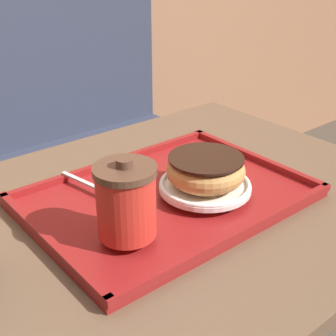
# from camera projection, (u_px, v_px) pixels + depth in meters

# --- Properties ---
(cafe_table) EXTENTS (0.87, 0.67, 0.72)m
(cafe_table) POSITION_uv_depth(u_px,v_px,m) (169.00, 278.00, 0.88)
(cafe_table) COLOR brown
(cafe_table) RESTS_ON ground_plane
(serving_tray) EXTENTS (0.45, 0.33, 0.02)m
(serving_tray) POSITION_uv_depth(u_px,v_px,m) (168.00, 198.00, 0.79)
(serving_tray) COLOR maroon
(serving_tray) RESTS_ON cafe_table
(coffee_cup_front) EXTENTS (0.09, 0.09, 0.12)m
(coffee_cup_front) POSITION_uv_depth(u_px,v_px,m) (126.00, 201.00, 0.64)
(coffee_cup_front) COLOR red
(coffee_cup_front) RESTS_ON serving_tray
(plate_with_chocolate_donut) EXTENTS (0.16, 0.16, 0.01)m
(plate_with_chocolate_donut) POSITION_uv_depth(u_px,v_px,m) (205.00, 185.00, 0.78)
(plate_with_chocolate_donut) COLOR white
(plate_with_chocolate_donut) RESTS_ON serving_tray
(donut_chocolate_glazed) EXTENTS (0.13, 0.13, 0.05)m
(donut_chocolate_glazed) POSITION_uv_depth(u_px,v_px,m) (206.00, 169.00, 0.77)
(donut_chocolate_glazed) COLOR tan
(donut_chocolate_glazed) RESTS_ON plate_with_chocolate_donut
(spoon) EXTENTS (0.04, 0.16, 0.01)m
(spoon) POSITION_uv_depth(u_px,v_px,m) (109.00, 192.00, 0.77)
(spoon) COLOR silver
(spoon) RESTS_ON serving_tray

